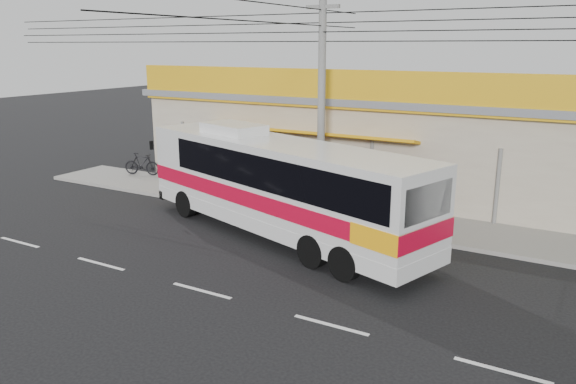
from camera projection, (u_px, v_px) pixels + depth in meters
name	position (u px, v px, depth m)	size (l,w,h in m)	color
ground	(251.00, 262.00, 17.78)	(120.00, 120.00, 0.00)	black
sidewalk	(333.00, 212.00, 22.80)	(30.00, 3.20, 0.15)	gray
lane_markings	(202.00, 291.00, 15.69)	(50.00, 0.12, 0.01)	silver
storefront_building	(383.00, 139.00, 26.89)	(22.60, 9.20, 5.70)	#A59885
coach_bus	(282.00, 182.00, 19.50)	(12.55, 6.30, 3.81)	silver
motorbike_red	(232.00, 179.00, 25.67)	(0.75, 2.14, 1.12)	maroon
motorbike_dark	(142.00, 164.00, 28.88)	(0.54, 1.91, 1.15)	black
utility_pole	(323.00, 26.00, 20.58)	(34.00, 14.00, 8.91)	slate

